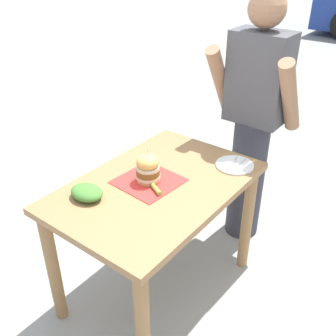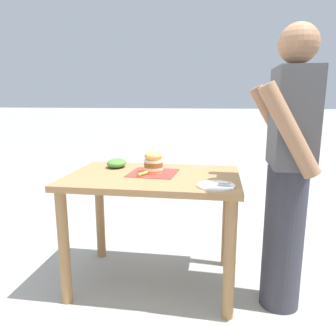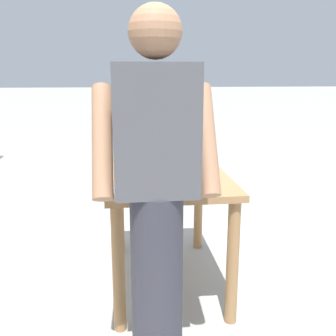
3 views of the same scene
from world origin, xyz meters
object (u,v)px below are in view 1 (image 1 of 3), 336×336
(patio_table, at_px, (157,204))
(sandwich, at_px, (148,168))
(side_salad, at_px, (87,192))
(pickle_spear, at_px, (156,189))
(diner_across_table, at_px, (253,123))
(side_plate_with_forks, at_px, (235,165))

(patio_table, distance_m, sandwich, 0.22)
(side_salad, bearing_deg, sandwich, 64.56)
(patio_table, height_order, pickle_spear, pickle_spear)
(patio_table, bearing_deg, diner_across_table, 80.65)
(pickle_spear, xyz_separation_m, side_salad, (-0.25, -0.25, 0.02))
(side_plate_with_forks, bearing_deg, sandwich, -124.40)
(pickle_spear, distance_m, side_plate_with_forks, 0.52)
(patio_table, relative_size, side_plate_with_forks, 5.18)
(pickle_spear, distance_m, diner_across_table, 0.90)
(sandwich, xyz_separation_m, diner_across_table, (0.19, 0.84, 0.02))
(pickle_spear, bearing_deg, side_salad, -134.22)
(sandwich, height_order, pickle_spear, sandwich)
(patio_table, relative_size, diner_across_table, 0.67)
(pickle_spear, bearing_deg, patio_table, 126.81)
(side_plate_with_forks, relative_size, diner_across_table, 0.13)
(pickle_spear, distance_m, side_salad, 0.35)
(patio_table, xyz_separation_m, sandwich, (-0.05, -0.01, 0.22))
(side_plate_with_forks, height_order, side_salad, side_salad)
(sandwich, distance_m, side_plate_with_forks, 0.52)
(patio_table, distance_m, diner_across_table, 0.88)
(diner_across_table, bearing_deg, side_salad, -106.27)
(patio_table, relative_size, sandwich, 5.97)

